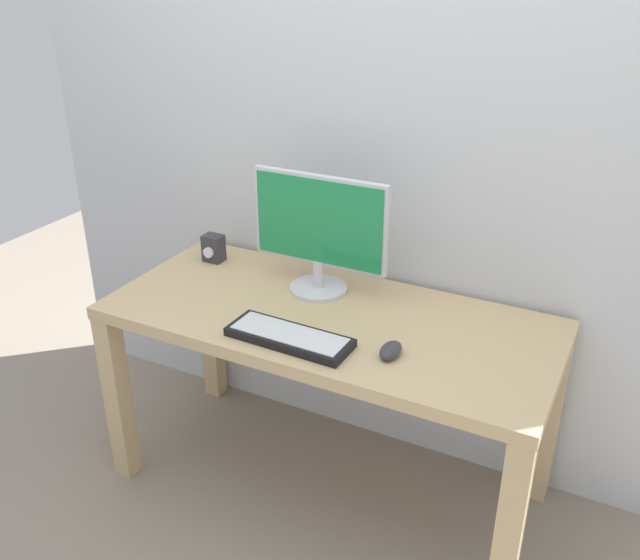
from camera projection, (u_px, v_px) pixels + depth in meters
ground_plane at (328, 481)px, 2.63m from camera, size 6.00×6.00×0.00m
wall_back at (381, 59)px, 2.27m from camera, size 2.91×0.04×3.00m
desk at (329, 342)px, 2.36m from camera, size 1.51×0.67×0.73m
monitor at (319, 231)px, 2.38m from camera, size 0.50×0.21×0.42m
keyboard_primary at (289, 337)px, 2.15m from camera, size 0.40×0.15×0.03m
mouse at (391, 350)px, 2.07m from camera, size 0.06×0.10×0.04m
audio_controller at (213, 248)px, 2.68m from camera, size 0.08×0.07×0.11m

